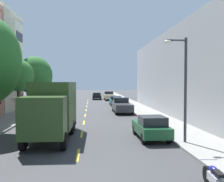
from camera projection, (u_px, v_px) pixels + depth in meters
name	position (u px, v px, depth m)	size (l,w,h in m)	color
ground_plane	(87.00, 108.00, 35.39)	(160.00, 160.00, 0.00)	#38383A
sidewalk_left	(32.00, 109.00, 32.81)	(3.20, 120.00, 0.14)	gray
sidewalk_right	(139.00, 108.00, 33.98)	(3.20, 120.00, 0.14)	gray
lane_centerline_dashes	(86.00, 112.00, 29.91)	(0.14, 47.20, 0.01)	yellow
apartment_block_opposite	(215.00, 73.00, 26.40)	(10.00, 36.00, 9.10)	#A8A8AD
street_tree_third	(19.00, 76.00, 24.42)	(2.91, 2.91, 5.70)	#47331E
street_tree_farthest	(35.00, 76.00, 31.48)	(4.33, 4.33, 6.73)	#47331E
street_lamp	(183.00, 81.00, 14.44)	(1.35, 0.28, 6.03)	#38383D
delivery_box_truck	(53.00, 107.00, 16.25)	(2.55, 7.41, 3.63)	#2D471E
parked_hatchback_forest	(151.00, 127.00, 15.95)	(1.79, 4.02, 1.50)	#194C28
parked_hatchback_red	(55.00, 103.00, 34.64)	(1.77, 4.01, 1.50)	#AD1E1E
parked_pickup_champagne	(109.00, 96.00, 50.86)	(2.08, 5.33, 1.73)	tan
parked_hatchback_burgundy	(49.00, 107.00, 29.04)	(1.78, 4.02, 1.50)	maroon
parked_sedan_orange	(65.00, 97.00, 49.74)	(1.87, 4.53, 1.43)	orange
parked_pickup_charcoal	(122.00, 106.00, 29.86)	(2.03, 5.31, 1.73)	#333338
parked_sedan_teal	(116.00, 100.00, 39.30)	(1.84, 4.51, 1.43)	#195B60
moving_black_sedan	(97.00, 96.00, 52.81)	(1.80, 4.50, 1.43)	black
parked_motorcycle	(215.00, 179.00, 8.27)	(0.62, 2.05, 0.90)	black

